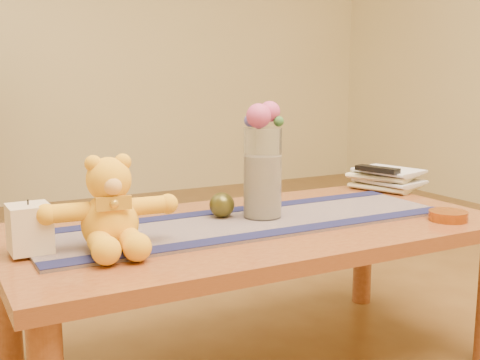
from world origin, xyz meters
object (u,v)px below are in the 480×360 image
pillar_candle (30,228)px  book_bottom (374,189)px  teddy_bear (109,204)px  tv_remote (377,169)px  amber_dish (448,216)px  glass_vase (263,173)px  bronze_ball (222,205)px

pillar_candle → book_bottom: bearing=9.7°
teddy_bear → tv_remote: bearing=18.0°
book_bottom → amber_dish: amber_dish is taller
pillar_candle → tv_remote: (1.22, 0.20, 0.02)m
glass_vase → bronze_ball: bearing=153.9°
bronze_ball → book_bottom: bearing=9.5°
glass_vase → tv_remote: size_ratio=1.62×
teddy_bear → bronze_ball: size_ratio=4.25×
pillar_candle → bronze_ball: (0.55, 0.09, -0.02)m
tv_remote → amber_dish: tv_remote is taller
glass_vase → bronze_ball: (-0.11, 0.05, -0.09)m
book_bottom → amber_dish: bearing=-122.9°
amber_dish → glass_vase: bearing=150.4°
book_bottom → tv_remote: 0.08m
book_bottom → tv_remote: bearing=-93.0°
teddy_bear → bronze_ball: bearing=25.8°
amber_dish → pillar_candle: bearing=168.8°
glass_vase → amber_dish: glass_vase is taller
amber_dish → book_bottom: bearing=77.8°
teddy_bear → glass_vase: (0.48, 0.09, 0.02)m
book_bottom → bronze_ball: bearing=168.9°
book_bottom → amber_dish: 0.44m
teddy_bear → pillar_candle: teddy_bear is taller
pillar_candle → amber_dish: size_ratio=1.01×
teddy_bear → book_bottom: bearing=18.5°
tv_remote → glass_vase: bearing=177.7°
glass_vase → book_bottom: size_ratio=1.17×
pillar_candle → glass_vase: (0.65, 0.04, 0.07)m
glass_vase → amber_dish: (0.47, -0.27, -0.12)m
teddy_bear → amber_dish: bearing=-5.8°
teddy_bear → amber_dish: (0.95, -0.17, -0.10)m
pillar_candle → amber_dish: (1.12, -0.22, -0.05)m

